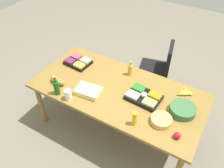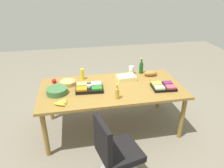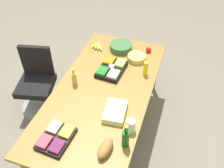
# 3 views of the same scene
# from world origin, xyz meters

# --- Properties ---
(ground_plane) EXTENTS (10.00, 10.00, 0.00)m
(ground_plane) POSITION_xyz_m (0.00, 0.00, 0.00)
(ground_plane) COLOR #736C5B
(conference_table) EXTENTS (2.27, 1.11, 0.79)m
(conference_table) POSITION_xyz_m (0.00, 0.00, 0.72)
(conference_table) COLOR olive
(conference_table) RESTS_ON ground
(office_chair) EXTENTS (0.58, 0.58, 0.95)m
(office_chair) POSITION_xyz_m (-0.16, -1.07, 0.37)
(office_chair) COLOR gray
(office_chair) RESTS_ON ground
(bread_loaf) EXTENTS (0.25, 0.14, 0.10)m
(bread_loaf) POSITION_xyz_m (0.77, 0.31, 0.84)
(bread_loaf) COLOR olive
(bread_loaf) RESTS_ON conference_table
(dressing_bottle) EXTENTS (0.07, 0.07, 0.23)m
(dressing_bottle) POSITION_xyz_m (0.01, -0.36, 0.88)
(dressing_bottle) COLOR gold
(dressing_bottle) RESTS_ON conference_table
(banana_bunch) EXTENTS (0.19, 0.19, 0.04)m
(banana_bunch) POSITION_xyz_m (-0.79, -0.37, 0.82)
(banana_bunch) COLOR yellow
(banana_bunch) RESTS_ON conference_table
(veggie_tray) EXTENTS (0.44, 0.33, 0.09)m
(veggie_tray) POSITION_xyz_m (-0.36, -0.02, 0.83)
(veggie_tray) COLOR black
(veggie_tray) RESTS_ON conference_table
(fruit_platter) EXTENTS (0.38, 0.30, 0.07)m
(fruit_platter) POSITION_xyz_m (0.80, -0.19, 0.82)
(fruit_platter) COLOR black
(fruit_platter) RESTS_ON conference_table
(apple_red) EXTENTS (0.09, 0.09, 0.08)m
(apple_red) POSITION_xyz_m (-0.91, 0.34, 0.83)
(apple_red) COLOR red
(apple_red) RESTS_ON conference_table
(mustard_bottle) EXTENTS (0.06, 0.06, 0.19)m
(mustard_bottle) POSITION_xyz_m (-0.44, 0.40, 0.89)
(mustard_bottle) COLOR yellow
(mustard_bottle) RESTS_ON conference_table
(salad_bowl) EXTENTS (0.34, 0.34, 0.09)m
(salad_bowl) POSITION_xyz_m (-0.85, -0.04, 0.84)
(salad_bowl) COLOR #396739
(salad_bowl) RESTS_ON conference_table
(sheet_cake) EXTENTS (0.34, 0.25, 0.07)m
(sheet_cake) POSITION_xyz_m (0.30, 0.25, 0.83)
(sheet_cake) COLOR beige
(sheet_cake) RESTS_ON conference_table
(mayo_jar) EXTENTS (0.11, 0.11, 0.15)m
(mayo_jar) POSITION_xyz_m (0.45, 0.47, 0.87)
(mayo_jar) COLOR white
(mayo_jar) RESTS_ON conference_table
(chip_bowl) EXTENTS (0.28, 0.28, 0.07)m
(chip_bowl) POSITION_xyz_m (-0.69, 0.23, 0.83)
(chip_bowl) COLOR tan
(chip_bowl) RESTS_ON conference_table
(wine_bottle) EXTENTS (0.09, 0.09, 0.29)m
(wine_bottle) POSITION_xyz_m (0.64, 0.46, 0.90)
(wine_bottle) COLOR #175319
(wine_bottle) RESTS_ON conference_table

